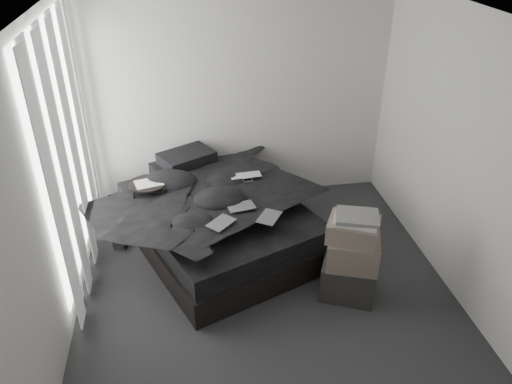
{
  "coord_description": "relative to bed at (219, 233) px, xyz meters",
  "views": [
    {
      "loc": [
        -0.68,
        -3.56,
        3.32
      ],
      "look_at": [
        0.0,
        0.8,
        0.75
      ],
      "focal_mm": 35.0,
      "sensor_mm": 36.0,
      "label": 1
    }
  ],
  "objects": [
    {
      "name": "floor",
      "position": [
        0.38,
        -1.0,
        -0.14
      ],
      "size": [
        3.6,
        4.2,
        0.01
      ],
      "primitive_type": "cube",
      "color": "#2D2D2F",
      "rests_on": "ground"
    },
    {
      "name": "ceiling",
      "position": [
        0.38,
        -1.0,
        2.46
      ],
      "size": [
        3.6,
        4.2,
        0.01
      ],
      "primitive_type": "cube",
      "color": "white",
      "rests_on": "ground"
    },
    {
      "name": "wall_back",
      "position": [
        0.38,
        1.1,
        1.16
      ],
      "size": [
        3.6,
        0.01,
        2.6
      ],
      "primitive_type": "cube",
      "color": "silver",
      "rests_on": "ground"
    },
    {
      "name": "wall_left",
      "position": [
        -1.42,
        -1.0,
        1.16
      ],
      "size": [
        0.01,
        4.2,
        2.6
      ],
      "primitive_type": "cube",
      "color": "silver",
      "rests_on": "ground"
    },
    {
      "name": "wall_right",
      "position": [
        2.18,
        -1.0,
        1.16
      ],
      "size": [
        0.01,
        4.2,
        2.6
      ],
      "primitive_type": "cube",
      "color": "silver",
      "rests_on": "ground"
    },
    {
      "name": "window_left",
      "position": [
        -1.4,
        -0.1,
        1.21
      ],
      "size": [
        0.02,
        2.0,
        2.3
      ],
      "primitive_type": "cube",
      "color": "white",
      "rests_on": "wall_left"
    },
    {
      "name": "curtain_left",
      "position": [
        -1.35,
        -0.1,
        1.14
      ],
      "size": [
        0.06,
        2.12,
        2.48
      ],
      "primitive_type": "cube",
      "color": "white",
      "rests_on": "wall_left"
    },
    {
      "name": "bed",
      "position": [
        0.0,
        0.0,
        0.0
      ],
      "size": [
        2.31,
        2.58,
        0.29
      ],
      "primitive_type": "cube",
      "rotation": [
        0.0,
        0.0,
        0.4
      ],
      "color": "black",
      "rests_on": "floor"
    },
    {
      "name": "mattress",
      "position": [
        0.0,
        0.0,
        0.26
      ],
      "size": [
        2.23,
        2.5,
        0.23
      ],
      "primitive_type": "cube",
      "rotation": [
        0.0,
        0.0,
        0.4
      ],
      "color": "black",
      "rests_on": "bed"
    },
    {
      "name": "duvet",
      "position": [
        0.02,
        -0.05,
        0.5
      ],
      "size": [
        2.15,
        2.28,
        0.25
      ],
      "primitive_type": "imported",
      "rotation": [
        0.0,
        0.0,
        0.4
      ],
      "color": "black",
      "rests_on": "mattress"
    },
    {
      "name": "pillow_lower",
      "position": [
        -0.37,
        0.74,
        0.44
      ],
      "size": [
        0.76,
        0.65,
        0.14
      ],
      "primitive_type": "cube",
      "rotation": [
        0.0,
        0.0,
        0.4
      ],
      "color": "black",
      "rests_on": "mattress"
    },
    {
      "name": "pillow_upper",
      "position": [
        -0.29,
        0.75,
        0.58
      ],
      "size": [
        0.72,
        0.65,
        0.13
      ],
      "primitive_type": "cube",
      "rotation": [
        0.0,
        0.0,
        0.5
      ],
      "color": "black",
      "rests_on": "pillow_lower"
    },
    {
      "name": "laptop",
      "position": [
        0.34,
        0.2,
        0.63
      ],
      "size": [
        0.36,
        0.25,
        0.03
      ],
      "primitive_type": "imported",
      "rotation": [
        0.0,
        0.0,
        0.08
      ],
      "color": "silver",
      "rests_on": "duvet"
    },
    {
      "name": "comic_a",
      "position": [
        -0.02,
        -0.62,
        0.62
      ],
      "size": [
        0.31,
        0.31,
        0.01
      ],
      "primitive_type": "cube",
      "rotation": [
        0.0,
        0.0,
        0.78
      ],
      "color": "black",
      "rests_on": "duvet"
    },
    {
      "name": "comic_b",
      "position": [
        0.21,
        -0.36,
        0.63
      ],
      "size": [
        0.3,
        0.22,
        0.01
      ],
      "primitive_type": "cube",
      "rotation": [
        0.0,
        0.0,
        0.19
      ],
      "color": "black",
      "rests_on": "duvet"
    },
    {
      "name": "comic_c",
      "position": [
        0.45,
        -0.59,
        0.64
      ],
      "size": [
        0.29,
        0.32,
        0.01
      ],
      "primitive_type": "cube",
      "rotation": [
        0.0,
        0.0,
        1.01
      ],
      "color": "black",
      "rests_on": "duvet"
    },
    {
      "name": "side_stand",
      "position": [
        -0.72,
        0.18,
        0.22
      ],
      "size": [
        0.43,
        0.43,
        0.74
      ],
      "primitive_type": "cylinder",
      "rotation": [
        0.0,
        0.0,
        0.08
      ],
      "color": "black",
      "rests_on": "floor"
    },
    {
      "name": "papers",
      "position": [
        -0.71,
        0.17,
        0.6
      ],
      "size": [
        0.33,
        0.28,
        0.01
      ],
      "primitive_type": "cube",
      "rotation": [
        0.0,
        0.0,
        0.26
      ],
      "color": "white",
      "rests_on": "side_stand"
    },
    {
      "name": "floor_books",
      "position": [
        -1.08,
        0.14,
        -0.08
      ],
      "size": [
        0.19,
        0.22,
        0.13
      ],
      "primitive_type": "cube",
      "rotation": [
        0.0,
        0.0,
        -0.35
      ],
      "color": "black",
      "rests_on": "floor"
    },
    {
      "name": "box_lower",
      "position": [
        1.16,
        -1.02,
        0.04
      ],
      "size": [
        0.62,
        0.56,
        0.37
      ],
      "primitive_type": "cube",
      "rotation": [
        0.0,
        0.0,
        -0.42
      ],
      "color": "black",
      "rests_on": "floor"
    },
    {
      "name": "box_mid",
      "position": [
        1.16,
        -1.04,
        0.37
      ],
      "size": [
        0.57,
        0.51,
        0.28
      ],
      "primitive_type": "cube",
      "rotation": [
        0.0,
        0.0,
        -0.35
      ],
      "color": "#6A5D53",
      "rests_on": "box_lower"
    },
    {
      "name": "box_upper",
      "position": [
        1.15,
        -1.02,
        0.61
      ],
      "size": [
        0.56,
        0.52,
        0.2
      ],
      "primitive_type": "cube",
      "rotation": [
        0.0,
        0.0,
        -0.47
      ],
      "color": "#6A5D53",
      "rests_on": "box_mid"
    },
    {
      "name": "art_book_white",
      "position": [
        1.16,
        -1.02,
        0.73
      ],
      "size": [
        0.47,
        0.43,
        0.04
      ],
      "primitive_type": "cube",
      "rotation": [
        0.0,
        0.0,
        -0.42
      ],
      "color": "silver",
      "rests_on": "box_upper"
    },
    {
      "name": "art_book_snake",
      "position": [
        1.16,
        -1.04,
        0.76
      ],
      "size": [
        0.44,
        0.39,
        0.03
      ],
      "primitive_type": "cube",
      "rotation": [
        0.0,
        0.0,
        -0.31
      ],
      "color": "silver",
      "rests_on": "art_book_white"
    }
  ]
}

